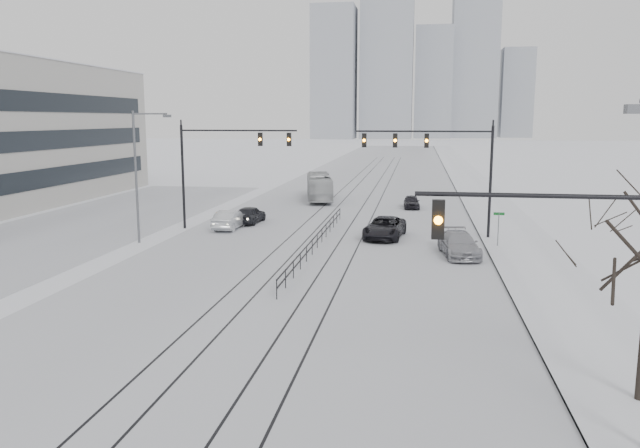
{
  "coord_description": "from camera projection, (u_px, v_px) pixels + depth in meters",
  "views": [
    {
      "loc": [
        6.47,
        -9.85,
        8.47
      ],
      "look_at": [
        1.61,
        20.92,
        3.2
      ],
      "focal_mm": 35.0,
      "sensor_mm": 36.0,
      "label": 1
    }
  ],
  "objects": [
    {
      "name": "traffic_mast_near",
      "position": [
        592.0,
        279.0,
        15.42
      ],
      "size": [
        6.1,
        0.37,
        7.0
      ],
      "color": "black",
      "rests_on": "ground"
    },
    {
      "name": "sedan_sb_outer",
      "position": [
        230.0,
        220.0,
        48.36
      ],
      "size": [
        1.7,
        4.51,
        1.47
      ],
      "primitive_type": "imported",
      "rotation": [
        0.0,
        0.0,
        3.11
      ],
      "color": "silver",
      "rests_on": "ground"
    },
    {
      "name": "sidewalk_east",
      "position": [
        482.0,
        196.0,
        68.35
      ],
      "size": [
        5.0,
        260.0,
        0.16
      ],
      "primitive_type": "cube",
      "color": "white",
      "rests_on": "ground"
    },
    {
      "name": "parking_strip",
      "position": [
        78.0,
        227.0,
        49.16
      ],
      "size": [
        14.0,
        60.0,
        0.03
      ],
      "primitive_type": "cube",
      "color": "silver",
      "rests_on": "ground"
    },
    {
      "name": "street_sign",
      "position": [
        499.0,
        224.0,
        41.09
      ],
      "size": [
        0.7,
        0.06,
        2.4
      ],
      "color": "#595B60",
      "rests_on": "ground"
    },
    {
      "name": "curb",
      "position": [
        460.0,
        196.0,
        68.73
      ],
      "size": [
        0.1,
        260.0,
        0.12
      ],
      "primitive_type": "cube",
      "color": "gray",
      "rests_on": "ground"
    },
    {
      "name": "sedan_nb_far",
      "position": [
        412.0,
        202.0,
        59.56
      ],
      "size": [
        1.64,
        3.7,
        1.24
      ],
      "primitive_type": "imported",
      "rotation": [
        0.0,
        0.0,
        0.05
      ],
      "color": "black",
      "rests_on": "ground"
    },
    {
      "name": "traffic_mast_ne",
      "position": [
        443.0,
        158.0,
        43.87
      ],
      "size": [
        9.6,
        0.37,
        8.0
      ],
      "color": "black",
      "rests_on": "ground"
    },
    {
      "name": "sedan_sb_inner",
      "position": [
        250.0,
        215.0,
        51.01
      ],
      "size": [
        1.99,
        4.32,
        1.43
      ],
      "primitive_type": "imported",
      "rotation": [
        0.0,
        0.0,
        3.07
      ],
      "color": "black",
      "rests_on": "ground"
    },
    {
      "name": "median_fence",
      "position": [
        317.0,
        241.0,
        41.13
      ],
      "size": [
        0.06,
        24.0,
        1.0
      ],
      "color": "black",
      "rests_on": "ground"
    },
    {
      "name": "tram_rails",
      "position": [
        337.0,
        223.0,
        50.95
      ],
      "size": [
        5.3,
        180.0,
        0.01
      ],
      "color": "black",
      "rests_on": "ground"
    },
    {
      "name": "skyline",
      "position": [
        418.0,
        67.0,
        272.62
      ],
      "size": [
        96.0,
        48.0,
        72.0
      ],
      "color": "#9297A0",
      "rests_on": "ground"
    },
    {
      "name": "sedan_nb_front",
      "position": [
        385.0,
        228.0,
        44.64
      ],
      "size": [
        3.13,
        5.68,
        1.51
      ],
      "primitive_type": "imported",
      "rotation": [
        0.0,
        0.0,
        -0.12
      ],
      "color": "black",
      "rests_on": "ground"
    },
    {
      "name": "box_truck",
      "position": [
        319.0,
        187.0,
        65.36
      ],
      "size": [
        4.25,
        10.25,
        2.78
      ],
      "primitive_type": "imported",
      "rotation": [
        0.0,
        0.0,
        3.34
      ],
      "color": "#B2B5B7",
      "rests_on": "ground"
    },
    {
      "name": "sedan_nb_right",
      "position": [
        459.0,
        244.0,
        38.81
      ],
      "size": [
        2.77,
        5.34,
        1.48
      ],
      "primitive_type": "imported",
      "rotation": [
        0.0,
        0.0,
        0.14
      ],
      "color": "#9E9EA5",
      "rests_on": "ground"
    },
    {
      "name": "traffic_mast_nw",
      "position": [
        219.0,
        157.0,
        47.44
      ],
      "size": [
        9.1,
        0.37,
        8.0
      ],
      "color": "black",
      "rests_on": "ground"
    },
    {
      "name": "street_light_west",
      "position": [
        140.0,
        167.0,
        42.22
      ],
      "size": [
        2.73,
        0.25,
        9.0
      ],
      "color": "#595B60",
      "rests_on": "ground"
    },
    {
      "name": "road",
      "position": [
        360.0,
        195.0,
        70.44
      ],
      "size": [
        22.0,
        260.0,
        0.02
      ],
      "primitive_type": "cube",
      "color": "silver",
      "rests_on": "ground"
    }
  ]
}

